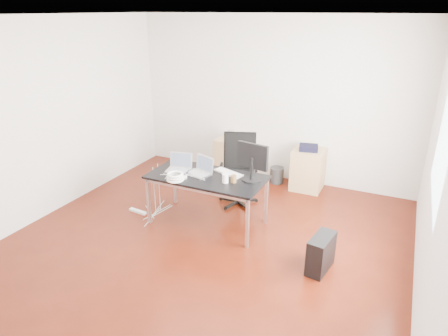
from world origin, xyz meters
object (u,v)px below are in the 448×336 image
at_px(office_chair, 239,166).
at_px(filing_cabinet_left, 231,157).
at_px(desk, 207,179).
at_px(filing_cabinet_right, 308,169).
at_px(pc_tower, 321,253).

relative_size(office_chair, filing_cabinet_left, 1.54).
distance_m(desk, filing_cabinet_right, 2.06).
bearing_deg(filing_cabinet_right, pc_tower, -71.95).
bearing_deg(filing_cabinet_right, office_chair, -132.08).
xyz_separation_m(desk, pc_tower, (1.70, -0.42, -0.46)).
relative_size(filing_cabinet_left, filing_cabinet_right, 1.00).
bearing_deg(filing_cabinet_left, pc_tower, -45.89).
relative_size(desk, office_chair, 1.48).
height_order(desk, filing_cabinet_left, desk).
relative_size(desk, filing_cabinet_right, 2.29).
xyz_separation_m(desk, filing_cabinet_left, (-0.42, 1.77, -0.33)).
relative_size(filing_cabinet_left, pc_tower, 1.56).
height_order(filing_cabinet_right, pc_tower, filing_cabinet_right).
bearing_deg(filing_cabinet_left, filing_cabinet_right, 0.00).
bearing_deg(filing_cabinet_right, filing_cabinet_left, 180.00).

